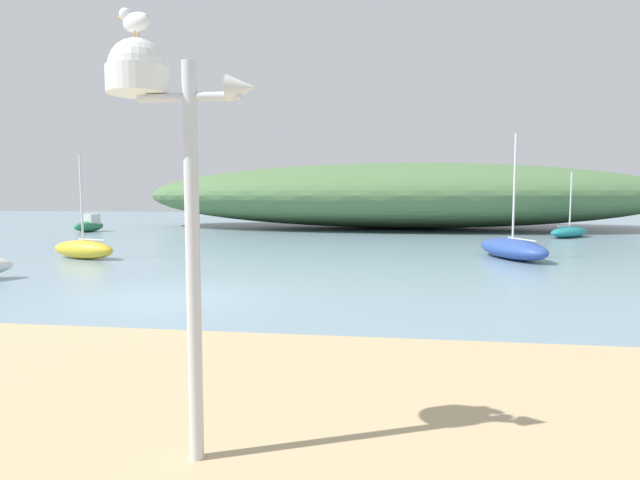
{
  "coord_description": "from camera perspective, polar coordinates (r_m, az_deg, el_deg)",
  "views": [
    {
      "loc": [
        5.17,
        -11.57,
        2.45
      ],
      "look_at": [
        2.67,
        6.28,
        0.87
      ],
      "focal_mm": 29.12,
      "sensor_mm": 36.0,
      "label": 1
    }
  ],
  "objects": [
    {
      "name": "sailboat_off_point",
      "position": [
        21.85,
        -24.56,
        -0.9
      ],
      "size": [
        3.1,
        1.73,
        3.96
      ],
      "color": "gold",
      "rests_on": "ground"
    },
    {
      "name": "distant_hill",
      "position": [
        39.48,
        8.93,
        4.86
      ],
      "size": [
        38.97,
        15.28,
        4.8
      ],
      "primitive_type": "ellipsoid",
      "color": "#517547",
      "rests_on": "ground"
    },
    {
      "name": "ground_plane",
      "position": [
        12.91,
        -15.9,
        -6.13
      ],
      "size": [
        120.0,
        120.0,
        0.0
      ],
      "primitive_type": "plane",
      "color": "#7A99A8"
    },
    {
      "name": "seagull_on_radar",
      "position": [
        4.79,
        -19.69,
        21.76
      ],
      "size": [
        0.37,
        0.22,
        0.26
      ],
      "color": "orange",
      "rests_on": "mast_structure"
    },
    {
      "name": "mast_structure",
      "position": [
        4.54,
        -17.54,
        12.77
      ],
      "size": [
        1.24,
        0.51,
        3.51
      ],
      "color": "silver",
      "rests_on": "beach_sand"
    },
    {
      "name": "sailboat_mid_channel",
      "position": [
        21.12,
        20.38,
        -0.87
      ],
      "size": [
        2.71,
        4.24,
        4.75
      ],
      "color": "#2D4C9E",
      "rests_on": "ground"
    },
    {
      "name": "sailboat_near_shore",
      "position": [
        33.03,
        25.71,
        0.81
      ],
      "size": [
        3.27,
        3.24,
        3.75
      ],
      "color": "teal",
      "rests_on": "ground"
    },
    {
      "name": "motorboat_far_left",
      "position": [
        37.69,
        -24.0,
        1.53
      ],
      "size": [
        1.33,
        2.58,
        1.16
      ],
      "color": "#287A4C",
      "rests_on": "ground"
    }
  ]
}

